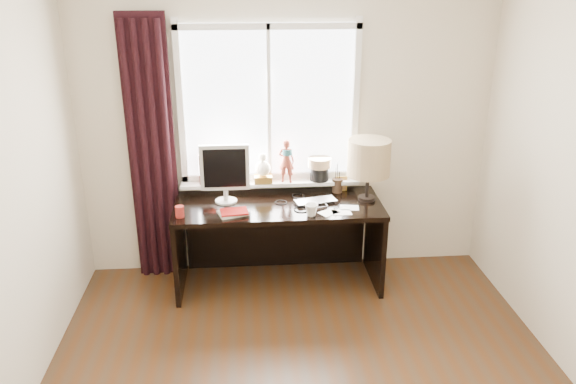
{
  "coord_description": "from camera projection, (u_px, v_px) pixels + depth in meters",
  "views": [
    {
      "loc": [
        -0.36,
        -2.61,
        2.52
      ],
      "look_at": [
        -0.05,
        1.25,
        1.0
      ],
      "focal_mm": 35.0,
      "sensor_mm": 36.0,
      "label": 1
    }
  ],
  "objects": [
    {
      "name": "notebook_stack",
      "position": [
        233.0,
        212.0,
        4.4
      ],
      "size": [
        0.26,
        0.22,
        0.03
      ],
      "color": "beige",
      "rests_on": "desk"
    },
    {
      "name": "mug",
      "position": [
        311.0,
        210.0,
        4.36
      ],
      "size": [
        0.14,
        0.14,
        0.1
      ],
      "primitive_type": "imported",
      "rotation": [
        0.0,
        0.0,
        0.63
      ],
      "color": "white",
      "rests_on": "desk"
    },
    {
      "name": "desk",
      "position": [
        278.0,
        226.0,
        4.78
      ],
      "size": [
        1.7,
        0.7,
        0.75
      ],
      "color": "black",
      "rests_on": "floor"
    },
    {
      "name": "window",
      "position": [
        270.0,
        128.0,
        4.69
      ],
      "size": [
        1.52,
        0.21,
        1.4
      ],
      "color": "white",
      "rests_on": "ground"
    },
    {
      "name": "curtain",
      "position": [
        152.0,
        154.0,
        4.65
      ],
      "size": [
        0.38,
        0.09,
        2.25
      ],
      "color": "black",
      "rests_on": "floor"
    },
    {
      "name": "laptop",
      "position": [
        316.0,
        201.0,
        4.62
      ],
      "size": [
        0.38,
        0.29,
        0.03
      ],
      "primitive_type": "imported",
      "rotation": [
        0.0,
        0.0,
        0.24
      ],
      "color": "silver",
      "rests_on": "desk"
    },
    {
      "name": "icon_frame",
      "position": [
        341.0,
        184.0,
        4.85
      ],
      "size": [
        0.1,
        0.03,
        0.13
      ],
      "color": "gold",
      "rests_on": "desk"
    },
    {
      "name": "red_cup",
      "position": [
        180.0,
        212.0,
        4.34
      ],
      "size": [
        0.07,
        0.07,
        0.09
      ],
      "primitive_type": "cylinder",
      "color": "maroon",
      "rests_on": "desk"
    },
    {
      "name": "desk_cables",
      "position": [
        295.0,
        203.0,
        4.6
      ],
      "size": [
        0.29,
        0.45,
        0.01
      ],
      "color": "black",
      "rests_on": "desk"
    },
    {
      "name": "brush_holder",
      "position": [
        337.0,
        185.0,
        4.83
      ],
      "size": [
        0.09,
        0.09,
        0.25
      ],
      "color": "black",
      "rests_on": "desk"
    },
    {
      "name": "monitor",
      "position": [
        225.0,
        170.0,
        4.54
      ],
      "size": [
        0.4,
        0.18,
        0.49
      ],
      "color": "beige",
      "rests_on": "desk"
    },
    {
      "name": "loose_papers",
      "position": [
        340.0,
        211.0,
        4.46
      ],
      "size": [
        0.35,
        0.24,
        0.0
      ],
      "color": "white",
      "rests_on": "desk"
    },
    {
      "name": "wall_back",
      "position": [
        287.0,
        127.0,
        4.75
      ],
      "size": [
        3.5,
        0.0,
        2.6
      ],
      "primitive_type": "cube",
      "rotation": [
        1.57,
        0.0,
        0.0
      ],
      "color": "beige",
      "rests_on": "ground"
    },
    {
      "name": "table_lamp",
      "position": [
        369.0,
        158.0,
        4.55
      ],
      "size": [
        0.35,
        0.35,
        0.52
      ],
      "color": "black",
      "rests_on": "desk"
    }
  ]
}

